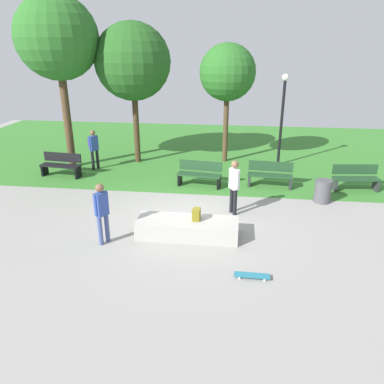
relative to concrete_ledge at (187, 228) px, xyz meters
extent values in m
plane|color=gray|center=(-0.18, 1.07, -0.23)|extent=(28.00, 28.00, 0.00)
cube|color=#387A2D|center=(-0.18, 9.04, -0.23)|extent=(26.60, 12.06, 0.01)
cube|color=#A8A59E|center=(0.00, 0.00, 0.00)|extent=(2.74, 0.95, 0.46)
cube|color=olive|center=(0.24, 0.07, 0.39)|extent=(0.22, 0.29, 0.32)
cylinder|color=#3F5184|center=(-2.18, -0.75, 0.17)|extent=(0.12, 0.12, 0.81)
cylinder|color=#3F5184|center=(-2.06, -0.57, 0.17)|extent=(0.12, 0.12, 0.81)
cube|color=#2D4799|center=(-2.12, -0.66, 0.89)|extent=(0.34, 0.38, 0.61)
cylinder|color=#2D4799|center=(-2.21, -0.81, 0.91)|extent=(0.09, 0.09, 0.56)
cylinder|color=#2D4799|center=(-2.03, -0.52, 0.91)|extent=(0.09, 0.09, 0.56)
sphere|color=brown|center=(-2.12, -0.66, 1.33)|extent=(0.22, 0.22, 0.22)
cylinder|color=black|center=(1.15, 1.69, 0.18)|extent=(0.12, 0.12, 0.83)
cylinder|color=black|center=(1.26, 1.50, 0.18)|extent=(0.12, 0.12, 0.83)
cube|color=white|center=(1.21, 1.60, 0.91)|extent=(0.33, 0.38, 0.62)
cylinder|color=white|center=(1.12, 1.74, 0.93)|extent=(0.09, 0.09, 0.57)
cylinder|color=white|center=(1.29, 1.45, 0.93)|extent=(0.09, 0.09, 0.57)
sphere|color=brown|center=(1.21, 1.60, 1.36)|extent=(0.22, 0.22, 0.22)
cube|color=teal|center=(1.70, -1.80, -0.16)|extent=(0.80, 0.21, 0.02)
cylinder|color=silver|center=(1.98, -1.72, -0.20)|extent=(0.06, 0.03, 0.06)
cylinder|color=silver|center=(1.98, -1.88, -0.20)|extent=(0.06, 0.03, 0.06)
cylinder|color=silver|center=(1.42, -1.71, -0.20)|extent=(0.06, 0.03, 0.06)
cylinder|color=silver|center=(1.42, -1.87, -0.20)|extent=(0.06, 0.03, 0.06)
cube|color=#1E4223|center=(5.50, 4.08, 0.22)|extent=(1.64, 0.62, 0.06)
cube|color=#1E4223|center=(5.48, 4.29, 0.50)|extent=(1.60, 0.24, 0.36)
cube|color=#2D2D33|center=(6.23, 4.16, -0.01)|extent=(0.12, 0.40, 0.45)
cube|color=#2D2D33|center=(4.77, 3.99, -0.01)|extent=(0.12, 0.40, 0.45)
cube|color=#1E4223|center=(-0.08, 3.82, 0.22)|extent=(1.64, 0.65, 0.06)
cube|color=#1E4223|center=(-0.05, 4.04, 0.50)|extent=(1.59, 0.27, 0.36)
cube|color=black|center=(0.65, 3.72, -0.01)|extent=(0.13, 0.40, 0.45)
cube|color=black|center=(-0.81, 3.91, -0.01)|extent=(0.13, 0.40, 0.45)
cube|color=black|center=(-5.61, 4.25, 0.22)|extent=(1.64, 0.61, 0.06)
cube|color=black|center=(-5.59, 4.47, 0.50)|extent=(1.60, 0.23, 0.36)
cube|color=black|center=(-4.88, 4.17, -0.01)|extent=(0.12, 0.40, 0.45)
cube|color=black|center=(-6.34, 4.33, -0.01)|extent=(0.12, 0.40, 0.45)
cube|color=#1E4223|center=(2.49, 4.06, 0.22)|extent=(1.63, 0.58, 0.06)
cube|color=#1E4223|center=(2.51, 4.28, 0.50)|extent=(1.60, 0.20, 0.36)
cube|color=#2D2D33|center=(3.22, 4.00, -0.01)|extent=(0.11, 0.40, 0.45)
cube|color=#2D2D33|center=(1.76, 4.13, -0.01)|extent=(0.11, 0.40, 0.45)
cylinder|color=#4C3823|center=(0.72, 7.16, 1.32)|extent=(0.22, 0.22, 3.11)
sphere|color=#286623|center=(0.72, 7.16, 3.58)|extent=(2.33, 2.33, 2.33)
cylinder|color=#42301E|center=(-3.11, 6.60, 1.42)|extent=(0.25, 0.25, 3.29)
sphere|color=#23561E|center=(-3.11, 6.60, 4.00)|extent=(3.11, 3.11, 3.11)
cylinder|color=#4C3823|center=(-5.73, 5.59, 1.85)|extent=(0.31, 0.31, 4.17)
sphere|color=#286623|center=(-5.73, 5.59, 4.88)|extent=(3.16, 3.16, 3.16)
cylinder|color=black|center=(3.05, 6.90, 1.53)|extent=(0.12, 0.12, 3.53)
sphere|color=silver|center=(3.05, 6.90, 3.42)|extent=(0.28, 0.28, 0.28)
cylinder|color=#4C4C51|center=(4.12, 2.88, 0.15)|extent=(0.54, 0.54, 0.76)
cylinder|color=black|center=(-4.53, 5.42, 0.17)|extent=(0.12, 0.12, 0.80)
cylinder|color=black|center=(-4.67, 5.25, 0.17)|extent=(0.12, 0.12, 0.80)
cube|color=#2D4799|center=(-4.60, 5.34, 0.87)|extent=(0.36, 0.37, 0.60)
cylinder|color=#2D4799|center=(-4.49, 5.47, 0.90)|extent=(0.09, 0.09, 0.55)
cylinder|color=#2D4799|center=(-4.71, 5.21, 0.90)|extent=(0.09, 0.09, 0.55)
sphere|color=brown|center=(-4.60, 5.34, 1.31)|extent=(0.22, 0.22, 0.22)
cube|color=#4C1E66|center=(-4.72, 5.44, 0.90)|extent=(0.29, 0.30, 0.36)
camera|label=1|loc=(1.23, -8.98, 4.68)|focal=34.87mm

